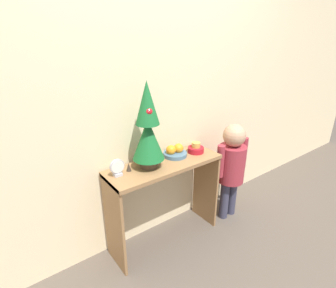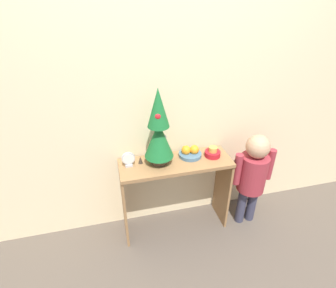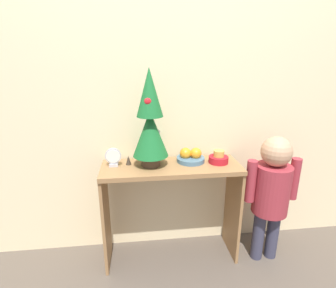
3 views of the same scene
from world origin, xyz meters
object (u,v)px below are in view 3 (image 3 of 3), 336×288
fruit_bowl (191,156)px  singing_bowl (218,158)px  desk_clock (113,157)px  figurine (128,160)px  mini_tree (150,121)px  child_figure (272,188)px

fruit_bowl → singing_bowl: fruit_bowl is taller
singing_bowl → desk_clock: size_ratio=1.06×
desk_clock → figurine: size_ratio=2.01×
singing_bowl → figurine: 0.61m
singing_bowl → desk_clock: (-0.70, 0.02, 0.03)m
mini_tree → figurine: mini_tree is taller
desk_clock → mini_tree: bearing=-3.9°
fruit_bowl → figurine: size_ratio=3.10×
singing_bowl → child_figure: bearing=-16.4°
mini_tree → fruit_bowl: mini_tree is taller
mini_tree → fruit_bowl: 0.39m
child_figure → fruit_bowl: bearing=164.2°
desk_clock → child_figure: size_ratio=0.14×
mini_tree → singing_bowl: size_ratio=4.75×
mini_tree → figurine: size_ratio=10.16×
mini_tree → desk_clock: bearing=176.1°
fruit_bowl → desk_clock: (-0.52, -0.03, 0.03)m
figurine → child_figure: size_ratio=0.07×
mini_tree → singing_bowl: bearing=-0.7°
fruit_bowl → child_figure: child_figure is taller
singing_bowl → desk_clock: bearing=178.2°
desk_clock → figurine: 0.10m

